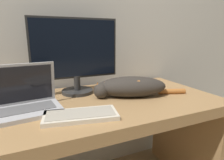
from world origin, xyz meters
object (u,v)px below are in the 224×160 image
object	(u,v)px
monitor	(76,55)
laptop	(25,102)
external_keyboard	(81,115)
cat	(130,86)

from	to	relation	value
monitor	laptop	bearing A→B (deg)	-146.04
laptop	external_keyboard	xyz separation A→B (m)	(0.23, -0.17, -0.04)
laptop	external_keyboard	distance (m)	0.29
cat	laptop	bearing A→B (deg)	-160.51
external_keyboard	cat	size ratio (longest dim) A/B	0.61
monitor	external_keyboard	world-z (taller)	monitor
monitor	external_keyboard	size ratio (longest dim) A/B	1.54
laptop	external_keyboard	bearing A→B (deg)	-43.89
laptop	cat	world-z (taller)	laptop
laptop	cat	size ratio (longest dim) A/B	0.60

